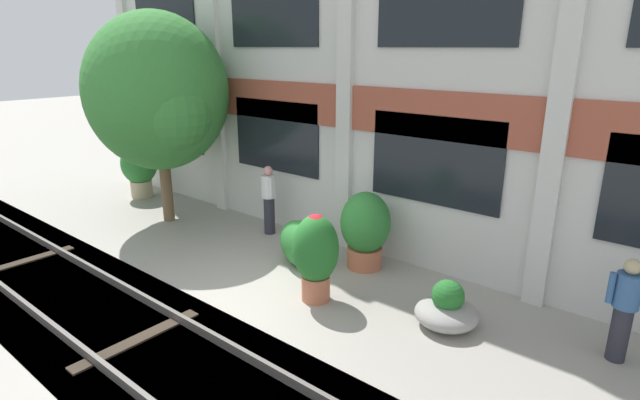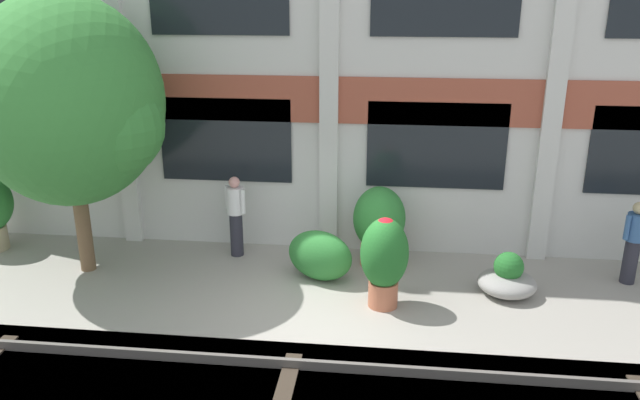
% 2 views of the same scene
% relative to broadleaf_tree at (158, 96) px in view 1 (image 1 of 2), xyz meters
% --- Properties ---
extents(ground_plane, '(80.00, 80.00, 0.00)m').
position_rel_broadleaf_tree_xyz_m(ground_plane, '(4.51, -1.34, -3.17)').
color(ground_plane, '#9E998E').
extents(apartment_facade, '(17.12, 0.64, 8.99)m').
position_rel_broadleaf_tree_xyz_m(apartment_facade, '(4.51, 1.82, 1.29)').
color(apartment_facade, silver).
rests_on(apartment_facade, ground).
extents(rail_tracks, '(24.76, 2.80, 0.43)m').
position_rel_broadleaf_tree_xyz_m(rail_tracks, '(4.51, -3.56, -3.31)').
color(rail_tracks, '#5B5449').
rests_on(rail_tracks, ground).
extents(broadleaf_tree, '(3.58, 3.41, 5.15)m').
position_rel_broadleaf_tree_xyz_m(broadleaf_tree, '(0.00, 0.00, 0.00)').
color(broadleaf_tree, brown).
rests_on(broadleaf_tree, ground).
extents(potted_plant_wide_bowl, '(1.02, 1.02, 0.79)m').
position_rel_broadleaf_tree_xyz_m(potted_plant_wide_bowl, '(7.85, -0.13, -2.89)').
color(potted_plant_wide_bowl, gray).
rests_on(potted_plant_wide_bowl, ground).
extents(potted_plant_stone_basin, '(1.00, 1.00, 1.59)m').
position_rel_broadleaf_tree_xyz_m(potted_plant_stone_basin, '(5.55, 0.87, -2.32)').
color(potted_plant_stone_basin, '#B76647').
rests_on(potted_plant_stone_basin, ground).
extents(potted_plant_glazed_jar, '(0.81, 0.81, 1.60)m').
position_rel_broadleaf_tree_xyz_m(potted_plant_glazed_jar, '(5.68, -0.82, -2.25)').
color(potted_plant_glazed_jar, '#B76647').
rests_on(potted_plant_glazed_jar, ground).
extents(potted_plant_ribbed_drum, '(1.04, 1.04, 1.63)m').
position_rel_broadleaf_tree_xyz_m(potted_plant_ribbed_drum, '(-2.42, 0.70, -2.25)').
color(potted_plant_ribbed_drum, tan).
rests_on(potted_plant_ribbed_drum, ground).
extents(resident_by_doorway, '(0.46, 0.34, 1.66)m').
position_rel_broadleaf_tree_xyz_m(resident_by_doorway, '(2.70, 0.99, -2.28)').
color(resident_by_doorway, '#282833').
rests_on(resident_by_doorway, ground).
extents(resident_watching_tracks, '(0.48, 0.34, 1.56)m').
position_rel_broadleaf_tree_xyz_m(resident_watching_tracks, '(10.15, 0.58, -2.34)').
color(resident_watching_tracks, '#282833').
rests_on(resident_watching_tracks, ground).
extents(topiary_hedge, '(1.44, 1.12, 0.94)m').
position_rel_broadleaf_tree_xyz_m(topiary_hedge, '(4.49, 0.09, -2.70)').
color(topiary_hedge, '#2D7A33').
rests_on(topiary_hedge, ground).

